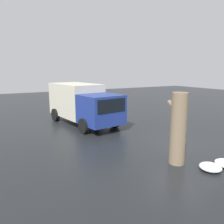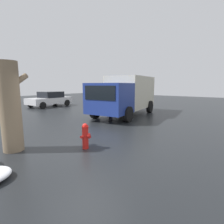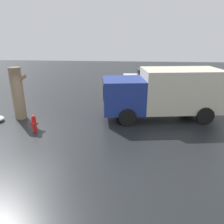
# 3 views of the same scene
# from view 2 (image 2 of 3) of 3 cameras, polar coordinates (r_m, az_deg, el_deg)

# --- Properties ---
(ground_plane) EXTENTS (60.00, 60.00, 0.00)m
(ground_plane) POSITION_cam_2_polar(r_m,az_deg,el_deg) (6.02, -8.61, -11.65)
(ground_plane) COLOR black
(fire_hydrant) EXTENTS (0.41, 0.31, 0.85)m
(fire_hydrant) POSITION_cam_2_polar(r_m,az_deg,el_deg) (5.88, -8.68, -7.66)
(fire_hydrant) COLOR red
(fire_hydrant) RESTS_ON ground_plane
(tree_trunk) EXTENTS (0.94, 0.62, 2.82)m
(tree_trunk) POSITION_cam_2_polar(r_m,az_deg,el_deg) (6.31, -30.24, 1.51)
(tree_trunk) COLOR #7F6B51
(tree_trunk) RESTS_ON ground_plane
(delivery_truck) EXTENTS (6.50, 3.24, 2.69)m
(delivery_truck) POSITION_cam_2_polar(r_m,az_deg,el_deg) (12.19, 4.51, 5.86)
(delivery_truck) COLOR navy
(delivery_truck) RESTS_ON ground_plane
(pedestrian) EXTENTS (0.34, 0.34, 1.57)m
(pedestrian) POSITION_cam_2_polar(r_m,az_deg,el_deg) (10.59, -0.44, 2.10)
(pedestrian) COLOR #23232D
(pedestrian) RESTS_ON ground_plane
(parked_car) EXTENTS (4.24, 2.32, 1.44)m
(parked_car) POSITION_cam_2_polar(r_m,az_deg,el_deg) (18.27, -19.65, 4.06)
(parked_car) COLOR silver
(parked_car) RESTS_ON ground_plane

